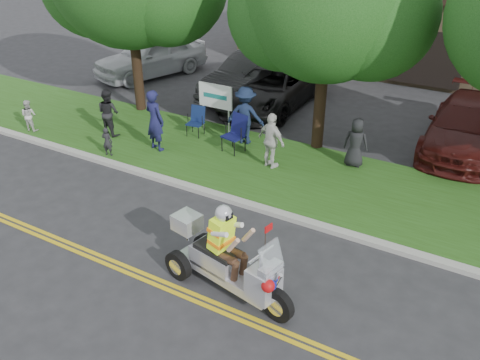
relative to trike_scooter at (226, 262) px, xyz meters
The scene contains 22 objects.
ground 1.63m from the trike_scooter, behind, with size 120.00×120.00×0.00m, color #28282B.
centerline_near 1.75m from the trike_scooter, 156.67° to the right, with size 60.00×0.10×0.01m, color gold.
centerline_far 1.70m from the trike_scooter, 162.08° to the right, with size 60.00×0.10×0.01m, color gold.
curb 3.40m from the trike_scooter, 116.35° to the left, with size 60.00×0.25×0.12m, color #A8A89E.
grass_verge 5.39m from the trike_scooter, 106.08° to the left, with size 60.00×4.00×0.10m, color #264C14.
commercial_building 18.97m from the trike_scooter, 88.43° to the left, with size 18.00×8.20×4.00m.
tree_mid 8.15m from the trike_scooter, 97.37° to the left, with size 5.88×4.80×7.05m.
business_sign 7.89m from the trike_scooter, 123.82° to the left, with size 1.25×0.06×1.75m.
trike_scooter is the anchor object (origin of this frame).
lawn_chair_a 6.38m from the trike_scooter, 118.49° to the left, with size 0.73×0.75×1.16m.
lawn_chair_b 7.72m from the trike_scooter, 128.61° to the left, with size 0.56×0.58×0.96m.
spectator_adult_left 6.88m from the trike_scooter, 139.82° to the left, with size 0.70×0.46×1.92m, color #191A47.
spectator_adult_mid 8.61m from the trike_scooter, 147.94° to the left, with size 0.75×0.59×1.55m, color black.
spectator_adult_right 5.38m from the trike_scooter, 107.35° to the left, with size 0.97×0.40×1.65m, color silver.
spectator_chair_a 6.98m from the trike_scooter, 116.30° to the left, with size 1.20×0.69×1.86m, color #16223E.
spectator_chair_b 6.44m from the trike_scooter, 85.80° to the left, with size 0.72×0.47×1.47m, color black.
child_left 7.10m from the trike_scooter, 151.90° to the left, with size 0.33×0.22×0.90m, color black.
child_right 10.48m from the trike_scooter, 160.59° to the left, with size 0.52×0.40×1.07m, color beige.
parked_car_far_left 15.01m from the trike_scooter, 134.31° to the left, with size 2.10×5.21×1.77m, color silver.
parked_car_left 11.75m from the trike_scooter, 116.08° to the left, with size 1.82×5.22×1.72m, color #282729.
parked_car_mid 10.60m from the trike_scooter, 112.06° to the left, with size 2.58×5.59×1.55m, color black.
parked_car_right 9.96m from the trike_scooter, 72.35° to the left, with size 2.17×5.33×1.55m, color #41110F.
Camera 1 is at (5.73, -6.74, 6.92)m, focal length 38.00 mm.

